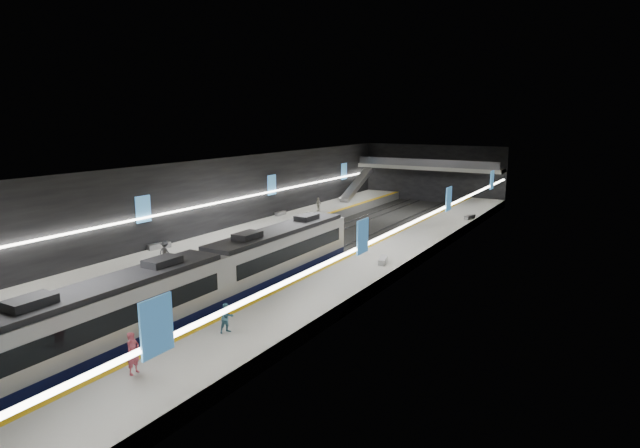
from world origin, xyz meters
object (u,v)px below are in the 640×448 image
Objects in this scene: train at (210,278)px; escalator at (356,185)px; passenger_right_b at (227,318)px; bench_left_near at (159,246)px; bench_right_far at (470,217)px; passenger_left_b at (165,252)px; bench_left_far at (280,213)px; bench_right_near at (383,260)px; passenger_right_a at (133,354)px; passenger_left_a at (318,205)px.

escalator is (-10.00, 39.98, 0.70)m from train.
escalator is 46.19m from passenger_right_b.
bench_left_near is at bearing 149.67° from train.
escalator reaches higher than bench_right_far.
passenger_right_b reaches higher than bench_right_far.
bench_right_far is at bearing -124.06° from passenger_left_b.
train is 15.32× the size of bench_left_near.
bench_left_far is 21.92m from bench_right_near.
bench_left_far is 0.98× the size of bench_right_far.
train is 34.20m from bench_right_far.
passenger_right_a reaches higher than bench_right_near.
passenger_left_b is (-8.39, 4.29, -0.39)m from train.
bench_left_near is at bearing -43.37° from passenger_left_b.
train is at bearing -65.03° from bench_left_far.
bench_right_far is 1.04× the size of passenger_left_b.
bench_left_near is 4.52m from passenger_left_b.
bench_left_near is at bearing -93.40° from escalator.
escalator is 15.31m from bench_left_far.
train reaches higher than bench_left_near.
escalator is 4.96× the size of passenger_left_b.
passenger_right_b is 0.97× the size of passenger_left_b.
passenger_right_b is (16.49, -10.85, 0.55)m from bench_left_near.
escalator is 33.09m from bench_left_near.
bench_left_near is at bearing -179.77° from bench_right_near.
train is 13.85m from bench_right_near.
bench_right_far is at bearing 78.18° from train.
escalator is at bearing 101.02° from bench_left_near.
bench_right_near is 1.13× the size of passenger_left_a.
train is 30.68m from passenger_left_a.
bench_left_far is at bearing 115.64° from train.
train is 19.09× the size of passenger_right_b.
escalator is 4.87× the size of bench_left_far.
escalator is at bearing 104.04° from train.
bench_left_near is 1.21× the size of passenger_left_b.
passenger_right_b is (-2.47, -37.31, 0.58)m from bench_right_far.
passenger_left_a is (-14.06, 33.01, 0.02)m from passenger_right_b.
train is 18.28× the size of bench_left_far.
bench_right_near is at bearing 49.86° from passenger_left_a.
passenger_right_b is at bearing 141.54° from passenger_left_b.
passenger_right_a reaches higher than bench_left_far.
train is at bearing 71.49° from passenger_right_b.
passenger_left_b is at bearing 9.52° from passenger_left_a.
passenger_left_b reaches higher than passenger_right_b.
passenger_left_a is at bearing 12.30° from passenger_right_a.
passenger_left_b is at bearing 152.90° from train.
passenger_left_a is at bearing 98.15° from bench_left_near.
bench_right_far is (0.93, 21.04, -0.02)m from bench_right_near.
bench_right_far is at bearing -11.06° from passenger_right_a.
passenger_right_a is 1.17× the size of passenger_left_a.
bench_right_near is at bearing 31.16° from bench_left_near.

